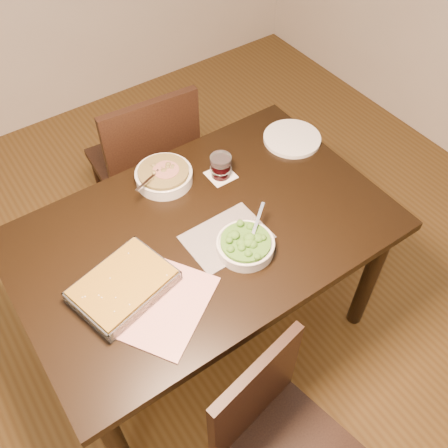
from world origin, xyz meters
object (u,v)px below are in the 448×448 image
(chair_far, at_px, (147,162))
(baking_dish, at_px, (123,286))
(stew_bowl, at_px, (164,175))
(wine_tumbler, at_px, (221,166))
(dinner_plate, at_px, (292,139))
(chair_near, at_px, (275,433))
(broccoli_bowl, at_px, (245,245))
(table, at_px, (204,245))

(chair_far, bearing_deg, baking_dish, 61.94)
(stew_bowl, height_order, wine_tumbler, wine_tumbler)
(baking_dish, bearing_deg, dinner_plate, 2.15)
(chair_near, bearing_deg, wine_tumbler, 55.80)
(broccoli_bowl, relative_size, dinner_plate, 0.86)
(dinner_plate, xyz_separation_m, chair_near, (-0.77, -0.88, -0.30))
(table, relative_size, broccoli_bowl, 6.44)
(table, relative_size, baking_dish, 3.79)
(dinner_plate, bearing_deg, stew_bowl, 170.41)
(stew_bowl, height_order, baking_dish, stew_bowl)
(broccoli_bowl, bearing_deg, stew_bowl, 97.36)
(stew_bowl, distance_m, broccoli_bowl, 0.48)
(stew_bowl, bearing_deg, dinner_plate, -9.59)
(stew_bowl, relative_size, baking_dish, 0.65)
(chair_near, relative_size, chair_far, 0.87)
(broccoli_bowl, distance_m, baking_dish, 0.45)
(baking_dish, distance_m, dinner_plate, 1.01)
(baking_dish, relative_size, chair_near, 0.45)
(dinner_plate, xyz_separation_m, chair_far, (-0.50, 0.46, -0.23))
(stew_bowl, relative_size, wine_tumbler, 2.46)
(stew_bowl, height_order, chair_far, chair_far)
(wine_tumbler, relative_size, chair_near, 0.12)
(chair_near, bearing_deg, table, 65.57)
(baking_dish, distance_m, chair_far, 0.91)
(wine_tumbler, distance_m, dinner_plate, 0.39)
(chair_near, bearing_deg, stew_bowl, 69.28)
(wine_tumbler, bearing_deg, dinner_plate, 0.66)
(chair_far, bearing_deg, table, 85.74)
(stew_bowl, distance_m, chair_near, 1.04)
(table, bearing_deg, baking_dish, -168.45)
(table, distance_m, dinner_plate, 0.64)
(wine_tumbler, height_order, dinner_plate, wine_tumbler)
(stew_bowl, relative_size, broccoli_bowl, 1.10)
(chair_far, bearing_deg, dinner_plate, 141.73)
(baking_dish, distance_m, chair_near, 0.71)
(baking_dish, height_order, chair_far, chair_far)
(baking_dish, xyz_separation_m, chair_far, (0.47, 0.74, -0.25))
(wine_tumbler, height_order, chair_far, chair_far)
(baking_dish, height_order, chair_near, chair_near)
(dinner_plate, bearing_deg, wine_tumbler, -179.34)
(chair_near, bearing_deg, chair_far, 68.17)
(dinner_plate, height_order, chair_near, chair_near)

